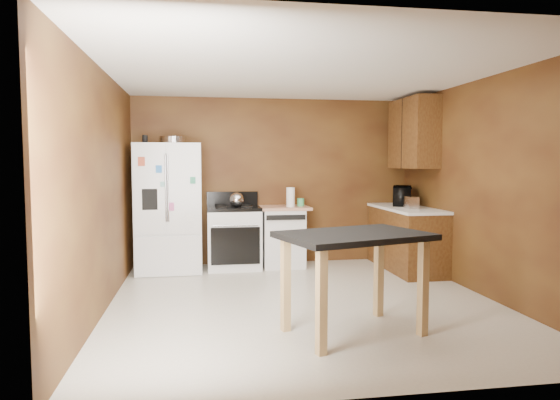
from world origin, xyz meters
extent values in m
plane|color=beige|center=(0.00, 0.00, 0.00)|extent=(4.50, 4.50, 0.00)
plane|color=white|center=(0.00, 0.00, 2.50)|extent=(4.50, 4.50, 0.00)
plane|color=brown|center=(0.00, 2.25, 1.25)|extent=(4.20, 0.00, 4.20)
plane|color=brown|center=(0.00, -2.25, 1.25)|extent=(4.20, 0.00, 4.20)
plane|color=brown|center=(-2.10, 0.00, 1.25)|extent=(0.00, 4.50, 4.50)
plane|color=brown|center=(2.10, 0.00, 1.25)|extent=(0.00, 4.50, 4.50)
cylinder|color=silver|center=(-1.48, 1.90, 1.85)|extent=(0.39, 0.39, 0.10)
cylinder|color=black|center=(-1.86, 1.81, 1.86)|extent=(0.07, 0.07, 0.11)
sphere|color=silver|center=(-0.60, 1.84, 1.00)|extent=(0.21, 0.21, 0.21)
cylinder|color=white|center=(0.19, 1.86, 1.03)|extent=(0.15, 0.15, 0.28)
cylinder|color=#43AE67|center=(0.36, 1.96, 0.95)|extent=(0.14, 0.14, 0.11)
cube|color=silver|center=(1.77, 1.21, 0.98)|extent=(0.16, 0.24, 0.17)
imported|color=black|center=(1.84, 1.71, 1.03)|extent=(0.49, 0.57, 0.26)
cube|color=white|center=(-1.55, 1.88, 0.90)|extent=(0.90, 0.75, 1.80)
cube|color=white|center=(-1.78, 1.49, 1.18)|extent=(0.43, 0.02, 1.20)
cube|color=white|center=(-1.32, 1.49, 1.18)|extent=(0.43, 0.02, 1.20)
cube|color=white|center=(-1.55, 1.49, 0.28)|extent=(0.88, 0.02, 0.54)
cube|color=black|center=(-1.78, 1.48, 1.05)|extent=(0.20, 0.01, 0.28)
cylinder|color=silver|center=(-1.56, 1.46, 1.20)|extent=(0.02, 0.02, 0.90)
cylinder|color=silver|center=(-1.54, 1.46, 1.20)|extent=(0.02, 0.02, 0.90)
cube|color=#C44C2E|center=(-1.87, 1.46, 1.55)|extent=(0.09, 0.00, 0.12)
cube|color=#3788EB|center=(-1.65, 1.46, 1.45)|extent=(0.08, 0.00, 0.10)
cube|color=#389E74|center=(-1.21, 1.46, 1.30)|extent=(0.07, 0.00, 0.09)
cube|color=#D25DA2|center=(-1.50, 1.46, 0.95)|extent=(0.08, 0.00, 0.11)
cube|color=white|center=(-1.25, 1.46, 0.80)|extent=(0.09, 0.00, 0.10)
cube|color=#86C9C7|center=(-1.60, 1.46, 1.25)|extent=(0.07, 0.00, 0.07)
cube|color=white|center=(-0.64, 1.93, 0.42)|extent=(0.76, 0.65, 0.85)
cube|color=black|center=(-0.64, 1.93, 0.88)|extent=(0.76, 0.65, 0.05)
cube|color=black|center=(-0.64, 2.21, 1.00)|extent=(0.76, 0.06, 0.20)
cube|color=black|center=(-0.64, 1.59, 0.38)|extent=(0.68, 0.02, 0.52)
cylinder|color=silver|center=(-0.64, 1.58, 0.67)|extent=(0.62, 0.02, 0.02)
cylinder|color=black|center=(-0.82, 2.08, 0.91)|extent=(0.17, 0.17, 0.02)
cylinder|color=black|center=(-0.46, 2.08, 0.91)|extent=(0.17, 0.17, 0.02)
cylinder|color=black|center=(-0.82, 1.77, 0.91)|extent=(0.17, 0.17, 0.02)
cylinder|color=black|center=(-0.46, 1.77, 0.91)|extent=(0.17, 0.17, 0.02)
cube|color=white|center=(0.08, 1.95, 0.42)|extent=(0.60, 0.60, 0.85)
cube|color=black|center=(0.08, 1.64, 0.76)|extent=(0.56, 0.02, 0.07)
cube|color=tan|center=(0.08, 1.95, 0.87)|extent=(0.78, 0.62, 0.04)
cube|color=brown|center=(1.80, 1.45, 0.43)|extent=(0.60, 1.55, 0.86)
cube|color=white|center=(1.80, 1.45, 0.88)|extent=(0.63, 1.58, 0.04)
cube|color=brown|center=(1.93, 1.55, 1.95)|extent=(0.35, 1.05, 1.00)
cube|color=black|center=(1.75, 1.55, 1.95)|extent=(0.01, 0.01, 1.00)
cube|color=black|center=(0.23, -1.03, 0.89)|extent=(1.45, 1.17, 0.05)
cube|color=tan|center=(-0.36, -0.88, 0.45)|extent=(0.09, 0.09, 0.90)
cube|color=tan|center=(0.64, -0.58, 0.45)|extent=(0.09, 0.09, 0.90)
cube|color=tan|center=(-0.17, -1.49, 0.45)|extent=(0.09, 0.09, 0.90)
cube|color=tan|center=(0.82, -1.19, 0.45)|extent=(0.09, 0.09, 0.90)
camera|label=1|loc=(-1.11, -5.27, 1.54)|focal=32.00mm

